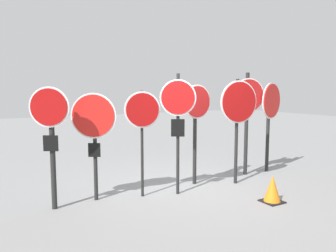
% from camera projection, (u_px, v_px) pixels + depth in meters
% --- Properties ---
extents(ground_plane, '(40.00, 40.00, 0.00)m').
position_uv_depth(ground_plane, '(185.00, 188.00, 6.76)').
color(ground_plane, gray).
extents(stop_sign_0, '(0.59, 0.37, 2.08)m').
position_uv_depth(stop_sign_0, '(51.00, 127.00, 5.40)').
color(stop_sign_0, black).
rests_on(stop_sign_0, ground).
extents(stop_sign_1, '(0.71, 0.44, 1.97)m').
position_uv_depth(stop_sign_1, '(94.00, 125.00, 5.85)').
color(stop_sign_1, black).
rests_on(stop_sign_1, ground).
extents(stop_sign_2, '(0.66, 0.19, 2.01)m').
position_uv_depth(stop_sign_2, '(142.00, 117.00, 6.05)').
color(stop_sign_2, black).
rests_on(stop_sign_2, ground).
extents(stop_sign_3, '(0.59, 0.40, 2.33)m').
position_uv_depth(stop_sign_3, '(178.00, 110.00, 6.18)').
color(stop_sign_3, black).
rests_on(stop_sign_3, ground).
extents(stop_sign_4, '(0.71, 0.16, 2.13)m').
position_uv_depth(stop_sign_4, '(196.00, 115.00, 6.89)').
color(stop_sign_4, black).
rests_on(stop_sign_4, ground).
extents(stop_sign_5, '(0.90, 0.16, 2.25)m').
position_uv_depth(stop_sign_5, '(238.00, 109.00, 6.91)').
color(stop_sign_5, black).
rests_on(stop_sign_5, ground).
extents(stop_sign_6, '(0.79, 0.21, 2.42)m').
position_uv_depth(stop_sign_6, '(248.00, 107.00, 7.66)').
color(stop_sign_6, black).
rests_on(stop_sign_6, ground).
extents(stop_sign_7, '(0.85, 0.28, 2.20)m').
position_uv_depth(stop_sign_7, '(271.00, 109.00, 7.97)').
color(stop_sign_7, black).
rests_on(stop_sign_7, ground).
extents(traffic_cone_0, '(0.36, 0.36, 0.49)m').
position_uv_depth(traffic_cone_0, '(272.00, 189.00, 5.91)').
color(traffic_cone_0, black).
rests_on(traffic_cone_0, ground).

